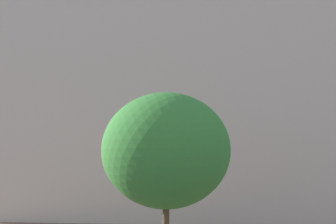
# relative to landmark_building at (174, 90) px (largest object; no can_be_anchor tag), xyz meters

# --- Properties ---
(landmark_building) EXTENTS (24.17, 15.80, 32.96)m
(landmark_building) POSITION_rel_landmark_building_xyz_m (0.00, 0.00, 0.00)
(landmark_building) COLOR beige
(landmark_building) RESTS_ON ground_plane
(tree_curb_far) EXTENTS (4.67, 4.67, 6.38)m
(tree_curb_far) POSITION_rel_landmark_building_xyz_m (0.95, -17.50, -5.56)
(tree_curb_far) COLOR brown
(tree_curb_far) RESTS_ON ground_plane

